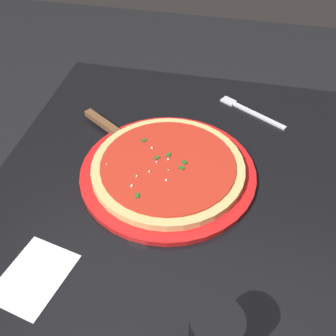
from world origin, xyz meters
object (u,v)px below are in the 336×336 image
object	(u,v)px
pizza	(168,167)
pizza_server	(115,132)
fork	(249,111)
serving_plate	(168,173)
napkin_folded_right	(34,277)

from	to	relation	value
pizza	pizza_server	bearing A→B (deg)	-122.96
pizza_server	fork	xyz separation A→B (m)	(-0.17, 0.29, -0.01)
pizza	fork	size ratio (longest dim) A/B	1.89
serving_plate	fork	bearing A→B (deg)	150.04
fork	napkin_folded_right	bearing A→B (deg)	-30.34
pizza	fork	bearing A→B (deg)	150.04
serving_plate	pizza_server	distance (m)	0.17
serving_plate	napkin_folded_right	bearing A→B (deg)	-30.68
pizza_server	napkin_folded_right	bearing A→B (deg)	-4.06
pizza_server	napkin_folded_right	size ratio (longest dim) A/B	1.52
serving_plate	pizza	world-z (taller)	pizza
pizza	serving_plate	bearing A→B (deg)	116.41
pizza	napkin_folded_right	distance (m)	0.34
napkin_folded_right	fork	world-z (taller)	fork
pizza	fork	xyz separation A→B (m)	(-0.26, 0.15, -0.02)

